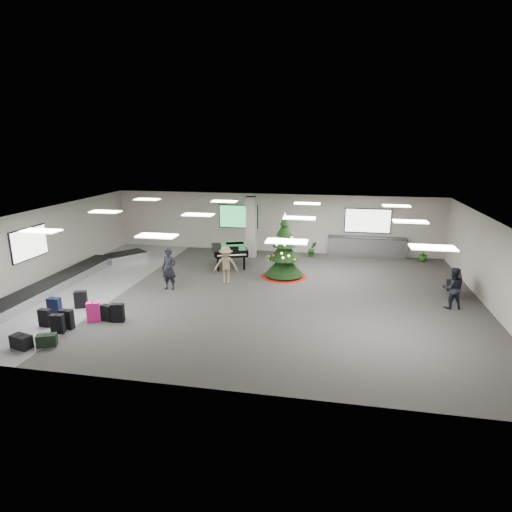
% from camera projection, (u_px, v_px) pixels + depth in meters
% --- Properties ---
extents(ground, '(18.00, 18.00, 0.00)m').
position_uv_depth(ground, '(248.00, 293.00, 17.33)').
color(ground, '#3A3734').
rests_on(ground, ground).
extents(room_envelope, '(18.02, 14.02, 3.21)m').
position_uv_depth(room_envelope, '(242.00, 233.00, 17.43)').
color(room_envelope, '#ADA69E').
rests_on(room_envelope, ground).
extents(baggage_carousel, '(2.28, 9.71, 0.43)m').
position_uv_depth(baggage_carousel, '(72.00, 277.00, 18.61)').
color(baggage_carousel, silver).
rests_on(baggage_carousel, ground).
extents(service_counter, '(4.05, 0.65, 1.08)m').
position_uv_depth(service_counter, '(366.00, 247.00, 22.59)').
color(service_counter, silver).
rests_on(service_counter, ground).
extents(suitcase_0, '(0.43, 0.29, 0.64)m').
position_uv_depth(suitcase_0, '(58.00, 324.00, 13.62)').
color(suitcase_0, black).
rests_on(suitcase_0, ground).
extents(suitcase_1, '(0.42, 0.22, 0.67)m').
position_uv_depth(suitcase_1, '(67.00, 319.00, 13.94)').
color(suitcase_1, black).
rests_on(suitcase_1, ground).
extents(pink_suitcase, '(0.49, 0.39, 0.69)m').
position_uv_depth(pink_suitcase, '(94.00, 312.00, 14.52)').
color(pink_suitcase, '#FF2191').
rests_on(pink_suitcase, ground).
extents(suitcase_3, '(0.47, 0.32, 0.66)m').
position_uv_depth(suitcase_3, '(118.00, 313.00, 14.48)').
color(suitcase_3, black).
rests_on(suitcase_3, ground).
extents(navy_suitcase, '(0.45, 0.28, 0.69)m').
position_uv_depth(navy_suitcase, '(55.00, 307.00, 14.95)').
color(navy_suitcase, black).
rests_on(navy_suitcase, ground).
extents(suitcase_5, '(0.41, 0.24, 0.62)m').
position_uv_depth(suitcase_5, '(45.00, 318.00, 14.12)').
color(suitcase_5, black).
rests_on(suitcase_5, ground).
extents(green_duffel, '(0.62, 0.48, 0.39)m').
position_uv_depth(green_duffel, '(47.00, 340.00, 12.77)').
color(green_duffel, black).
rests_on(green_duffel, ground).
extents(suitcase_7, '(0.43, 0.29, 0.59)m').
position_uv_depth(suitcase_7, '(107.00, 313.00, 14.57)').
color(suitcase_7, black).
rests_on(suitcase_7, ground).
extents(suitcase_8, '(0.49, 0.39, 0.66)m').
position_uv_depth(suitcase_8, '(81.00, 299.00, 15.71)').
color(suitcase_8, black).
rests_on(suitcase_8, ground).
extents(black_duffel, '(0.69, 0.49, 0.43)m').
position_uv_depth(black_duffel, '(21.00, 342.00, 12.64)').
color(black_duffel, black).
rests_on(black_duffel, ground).
extents(christmas_tree, '(2.07, 2.07, 2.95)m').
position_uv_depth(christmas_tree, '(284.00, 255.00, 19.19)').
color(christmas_tree, maroon).
rests_on(christmas_tree, ground).
extents(grand_piano, '(2.19, 2.48, 1.18)m').
position_uv_depth(grand_piano, '(229.00, 250.00, 20.76)').
color(grand_piano, black).
rests_on(grand_piano, ground).
extents(bench, '(0.79, 1.53, 0.92)m').
position_uv_depth(bench, '(456.00, 283.00, 16.91)').
color(bench, black).
rests_on(bench, ground).
extents(traveler_a, '(0.67, 0.46, 1.74)m').
position_uv_depth(traveler_a, '(169.00, 269.00, 17.54)').
color(traveler_a, black).
rests_on(traveler_a, ground).
extents(traveler_b, '(1.12, 0.75, 1.61)m').
position_uv_depth(traveler_b, '(226.00, 265.00, 18.40)').
color(traveler_b, '#897F55').
rests_on(traveler_b, ground).
extents(traveler_bench, '(0.85, 0.72, 1.55)m').
position_uv_depth(traveler_bench, '(452.00, 288.00, 15.56)').
color(traveler_bench, black).
rests_on(traveler_bench, ground).
extents(potted_plant_left, '(0.57, 0.52, 0.84)m').
position_uv_depth(potted_plant_left, '(312.00, 249.00, 22.66)').
color(potted_plant_left, '#1B4415').
rests_on(potted_plant_left, ground).
extents(potted_plant_right, '(0.63, 0.63, 0.81)m').
position_uv_depth(potted_plant_right, '(423.00, 254.00, 21.81)').
color(potted_plant_right, '#1B4415').
rests_on(potted_plant_right, ground).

